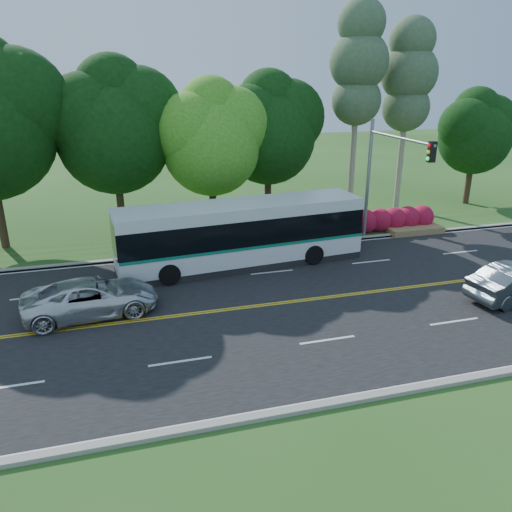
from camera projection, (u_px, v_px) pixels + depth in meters
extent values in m
plane|color=#24501A|center=(306.00, 300.00, 21.95)|extent=(120.00, 120.00, 0.00)
cube|color=black|center=(306.00, 300.00, 21.95)|extent=(60.00, 14.00, 0.02)
cube|color=gray|center=(261.00, 247.00, 28.39)|extent=(60.00, 0.30, 0.15)
cube|color=gray|center=(389.00, 393.00, 15.47)|extent=(60.00, 0.30, 0.15)
cube|color=#24501A|center=(253.00, 238.00, 30.07)|extent=(60.00, 4.00, 0.10)
cube|color=gold|center=(307.00, 301.00, 21.87)|extent=(57.00, 0.10, 0.00)
cube|color=gold|center=(306.00, 299.00, 22.02)|extent=(57.00, 0.10, 0.00)
cube|color=silver|center=(8.00, 387.00, 15.89)|extent=(2.20, 0.12, 0.00)
cube|color=silver|center=(180.00, 361.00, 17.27)|extent=(2.20, 0.12, 0.00)
cube|color=silver|center=(327.00, 340.00, 18.66)|extent=(2.20, 0.12, 0.00)
cube|color=silver|center=(454.00, 321.00, 20.04)|extent=(2.20, 0.12, 0.00)
cube|color=silver|center=(36.00, 297.00, 22.21)|extent=(2.20, 0.12, 0.00)
cube|color=silver|center=(161.00, 284.00, 23.60)|extent=(2.20, 0.12, 0.00)
cube|color=silver|center=(272.00, 272.00, 24.98)|extent=(2.20, 0.12, 0.00)
cube|color=silver|center=(371.00, 262.00, 26.37)|extent=(2.20, 0.12, 0.00)
cube|color=silver|center=(460.00, 252.00, 27.75)|extent=(2.20, 0.12, 0.00)
cube|color=silver|center=(263.00, 250.00, 28.14)|extent=(57.00, 0.12, 0.00)
cube|color=silver|center=(384.00, 389.00, 15.76)|extent=(57.00, 0.12, 0.00)
cylinder|color=black|center=(0.00, 215.00, 27.68)|extent=(0.44, 0.44, 3.96)
sphere|color=black|center=(15.00, 103.00, 26.31)|extent=(5.76, 5.76, 5.76)
cylinder|color=black|center=(121.00, 206.00, 30.29)|extent=(0.44, 0.44, 3.60)
sphere|color=black|center=(114.00, 137.00, 28.86)|extent=(6.60, 6.60, 6.60)
sphere|color=black|center=(138.00, 112.00, 29.05)|extent=(5.28, 5.28, 5.28)
sphere|color=black|center=(88.00, 117.00, 27.95)|extent=(4.95, 4.95, 4.95)
sphere|color=black|center=(112.00, 92.00, 28.39)|extent=(4.29, 4.29, 4.29)
cylinder|color=black|center=(213.00, 207.00, 30.83)|extent=(0.44, 0.44, 3.24)
sphere|color=#33851B|center=(211.00, 147.00, 29.56)|extent=(5.80, 5.80, 5.80)
sphere|color=#33851B|center=(231.00, 126.00, 29.76)|extent=(4.64, 4.64, 4.64)
sphere|color=#33851B|center=(191.00, 130.00, 28.74)|extent=(4.35, 4.35, 4.35)
sphere|color=#33851B|center=(210.00, 108.00, 29.20)|extent=(3.77, 3.77, 3.77)
cylinder|color=black|center=(268.00, 196.00, 33.16)|extent=(0.44, 0.44, 3.42)
sphere|color=black|center=(268.00, 137.00, 31.84)|extent=(6.00, 6.00, 6.00)
sphere|color=black|center=(287.00, 117.00, 32.03)|extent=(4.80, 4.80, 4.80)
sphere|color=black|center=(251.00, 121.00, 30.99)|extent=(4.50, 4.50, 4.50)
sphere|color=black|center=(268.00, 100.00, 31.45)|extent=(3.90, 3.90, 3.90)
cylinder|color=gray|center=(353.00, 144.00, 33.56)|extent=(0.40, 0.40, 9.80)
sphere|color=#395837|center=(356.00, 100.00, 32.59)|extent=(3.23, 3.23, 3.23)
sphere|color=#395837|center=(359.00, 61.00, 31.77)|extent=(3.80, 3.80, 3.80)
sphere|color=#395837|center=(362.00, 23.00, 30.99)|extent=(3.04, 3.04, 3.04)
cylinder|color=gray|center=(402.00, 146.00, 35.14)|extent=(0.40, 0.40, 9.10)
sphere|color=#395837|center=(406.00, 108.00, 34.24)|extent=(3.23, 3.23, 3.23)
sphere|color=#395837|center=(409.00, 73.00, 33.48)|extent=(3.80, 3.80, 3.80)
sphere|color=#395837|center=(412.00, 40.00, 32.76)|extent=(3.04, 3.04, 3.04)
cylinder|color=black|center=(468.00, 183.00, 37.70)|extent=(0.44, 0.44, 3.06)
sphere|color=black|center=(475.00, 138.00, 36.54)|extent=(5.20, 5.20, 5.20)
sphere|color=black|center=(488.00, 123.00, 36.75)|extent=(4.16, 4.16, 4.16)
sphere|color=black|center=(466.00, 126.00, 35.78)|extent=(3.90, 3.90, 3.90)
sphere|color=black|center=(477.00, 110.00, 36.25)|extent=(3.38, 3.38, 3.38)
sphere|color=maroon|center=(304.00, 226.00, 29.86)|extent=(1.50, 1.50, 1.50)
sphere|color=maroon|center=(320.00, 225.00, 30.11)|extent=(1.50, 1.50, 1.50)
sphere|color=maroon|center=(335.00, 224.00, 30.36)|extent=(1.50, 1.50, 1.50)
sphere|color=maroon|center=(350.00, 223.00, 30.61)|extent=(1.50, 1.50, 1.50)
sphere|color=maroon|center=(365.00, 221.00, 30.87)|extent=(1.50, 1.50, 1.50)
sphere|color=maroon|center=(380.00, 220.00, 31.12)|extent=(1.50, 1.50, 1.50)
sphere|color=maroon|center=(394.00, 219.00, 31.37)|extent=(1.50, 1.50, 1.50)
sphere|color=maroon|center=(408.00, 218.00, 31.62)|extent=(1.50, 1.50, 1.50)
sphere|color=maroon|center=(422.00, 217.00, 31.87)|extent=(1.50, 1.50, 1.50)
cube|color=olive|center=(414.00, 230.00, 31.09)|extent=(3.50, 1.40, 0.40)
cylinder|color=gray|center=(368.00, 181.00, 28.97)|extent=(0.20, 0.20, 7.00)
cylinder|color=gray|center=(400.00, 138.00, 25.29)|extent=(0.14, 6.00, 0.14)
cube|color=black|center=(432.00, 152.00, 22.87)|extent=(0.32, 0.28, 0.95)
sphere|color=red|center=(429.00, 145.00, 22.72)|extent=(0.18, 0.18, 0.18)
sphere|color=yellow|center=(429.00, 152.00, 22.82)|extent=(0.18, 0.18, 0.18)
sphere|color=#19D833|center=(428.00, 159.00, 22.93)|extent=(0.18, 0.18, 0.18)
cube|color=silver|center=(241.00, 249.00, 25.65)|extent=(12.77, 3.84, 1.04)
cube|color=black|center=(241.00, 227.00, 25.24)|extent=(12.72, 3.87, 1.30)
cube|color=silver|center=(241.00, 209.00, 24.91)|extent=(12.77, 3.84, 0.58)
cube|color=#0C6E56|center=(241.00, 240.00, 25.49)|extent=(12.72, 3.88, 0.15)
cube|color=black|center=(114.00, 239.00, 23.11)|extent=(0.29, 2.45, 1.79)
cube|color=#19E54C|center=(112.00, 218.00, 22.76)|extent=(0.20, 1.60, 0.23)
cube|color=black|center=(242.00, 261.00, 25.89)|extent=(12.76, 3.73, 0.37)
cylinder|color=black|center=(169.00, 274.00, 23.33)|extent=(1.07, 0.39, 1.05)
cylinder|color=black|center=(159.00, 257.00, 25.52)|extent=(1.07, 0.39, 1.05)
cylinder|color=black|center=(314.00, 255.00, 25.85)|extent=(1.07, 0.39, 1.05)
cylinder|color=black|center=(293.00, 240.00, 28.05)|extent=(1.07, 0.39, 1.05)
imported|color=silver|center=(91.00, 298.00, 20.41)|extent=(5.61, 3.06, 1.49)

